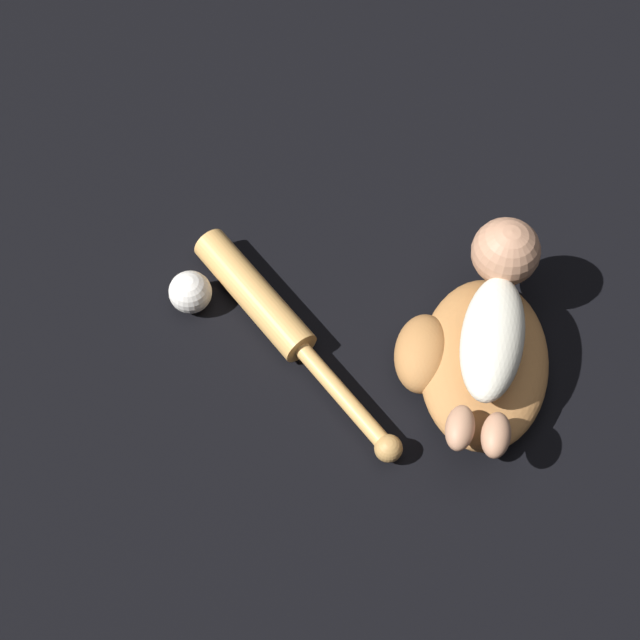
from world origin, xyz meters
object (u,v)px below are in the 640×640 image
Objects in this scene: baby_figure at (497,309)px; baseball_glove at (474,361)px; baseball at (190,292)px; baseball_bat at (274,317)px.

baseball_glove is at bearing 178.47° from baby_figure.
baseball_bat is at bearing -78.29° from baseball.
baseball_bat is (-0.13, 0.32, -0.09)m from baby_figure.
baseball is (-0.11, 0.46, -0.01)m from baseball_glove.
baby_figure is (0.05, -0.00, 0.08)m from baseball_glove.
baby_figure is at bearing -70.90° from baseball.
baby_figure is 0.81× the size of baseball_bat.
baseball_glove reaches higher than baseball.
baseball_glove is 0.75× the size of baseball_bat.
baseball_bat is at bearing 103.92° from baseball_glove.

